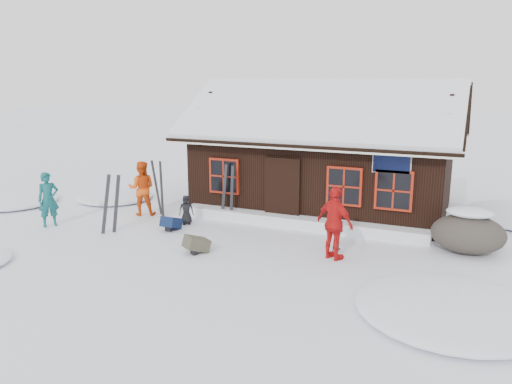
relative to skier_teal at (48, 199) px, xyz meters
The scene contains 15 objects.
ground 5.60m from the skier_teal, ahead, with size 120.00×120.00×0.00m, color white.
mountain_hut 9.00m from the skier_teal, 38.67° to the left, with size 8.90×6.09×4.42m.
snow_drift 7.60m from the skier_teal, 22.32° to the left, with size 7.60×0.60×0.35m, color white.
snow_mounds 7.62m from the skier_teal, 19.17° to the left, with size 20.60×13.20×0.48m.
skier_teal is the anchor object (origin of this frame).
skier_orange_left 2.85m from the skier_teal, 50.67° to the left, with size 0.87×0.68×1.79m, color #E54E10.
skier_orange_right 8.70m from the skier_teal, ahead, with size 1.08×0.45×1.84m, color red.
skier_crouched 4.15m from the skier_teal, 26.32° to the left, with size 0.45×0.29×0.91m, color black.
boulder 11.96m from the skier_teal, 11.96° to the left, with size 1.83×1.37×1.08m.
ski_pair_left 2.21m from the skier_teal, ahead, with size 0.59×0.34×1.78m.
ski_pair_mid 3.36m from the skier_teal, 45.75° to the left, with size 0.62×0.31×1.86m.
ski_pair_right 5.44m from the skier_teal, 30.91° to the left, with size 0.55×0.16×1.83m.
ski_poles 8.70m from the skier_teal, ahead, with size 0.20×0.10×1.14m.
backpack_blue 3.85m from the skier_teal, 17.01° to the left, with size 0.43×0.57×0.31m, color #0F1D41.
backpack_olive 5.37m from the skier_teal, ahead, with size 0.45×0.59×0.32m, color #454131.
Camera 1 is at (6.13, -11.50, 4.35)m, focal length 35.00 mm.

